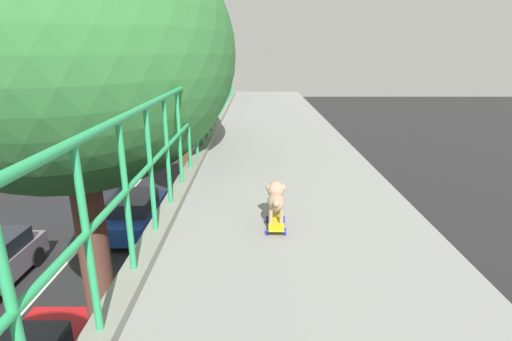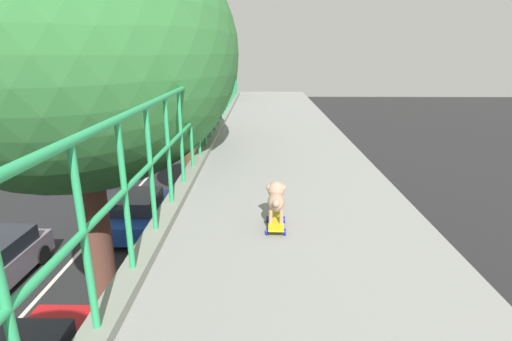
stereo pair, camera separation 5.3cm
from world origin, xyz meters
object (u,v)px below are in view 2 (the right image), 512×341
Objects in this scene: car_blue_fifth at (139,212)px; toy_skateboard at (276,222)px; small_dog at (276,197)px; city_bus at (134,132)px.

toy_skateboard reaches higher than car_blue_fifth.
small_dog is at bearing -64.61° from car_blue_fifth.
car_blue_fifth is at bearing 115.21° from toy_skateboard.
car_blue_fifth is 0.36× the size of city_bus.
car_blue_fifth is 9.62× the size of toy_skateboard.
toy_skateboard is 0.98× the size of small_dog.
small_dog is (0.00, 0.09, 0.23)m from toy_skateboard.
city_bus is 26.51× the size of small_dog.
city_bus is (-3.53, 10.60, 1.16)m from car_blue_fifth.
car_blue_fifth is 11.23m from city_bus.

